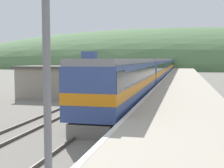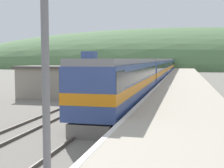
{
  "view_description": "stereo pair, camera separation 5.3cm",
  "coord_description": "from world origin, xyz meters",
  "px_view_note": "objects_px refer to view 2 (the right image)",
  "views": [
    {
      "loc": [
        4.68,
        -3.63,
        4.14
      ],
      "look_at": [
        0.02,
        16.68,
        2.44
      ],
      "focal_mm": 50.0,
      "sensor_mm": 36.0,
      "label": 1
    },
    {
      "loc": [
        4.73,
        -3.62,
        4.14
      ],
      "look_at": [
        0.02,
        16.68,
        2.44
      ],
      "focal_mm": 50.0,
      "sensor_mm": 36.0,
      "label": 2
    }
  ],
  "objects_px": {
    "siding_train": "(138,70)",
    "express_train_lead_car": "(126,81)",
    "carriage_fourth": "(168,65)",
    "carriage_third": "(163,67)",
    "carriage_second": "(153,71)"
  },
  "relations": [
    {
      "from": "carriage_third",
      "to": "siding_train",
      "type": "height_order",
      "value": "carriage_third"
    },
    {
      "from": "carriage_third",
      "to": "siding_train",
      "type": "relative_size",
      "value": 0.54
    },
    {
      "from": "carriage_fourth",
      "to": "carriage_third",
      "type": "bearing_deg",
      "value": -90.0
    },
    {
      "from": "express_train_lead_car",
      "to": "carriage_second",
      "type": "distance_m",
      "value": 22.68
    },
    {
      "from": "carriage_third",
      "to": "siding_train",
      "type": "distance_m",
      "value": 9.42
    },
    {
      "from": "express_train_lead_car",
      "to": "carriage_third",
      "type": "xyz_separation_m",
      "value": [
        0.0,
        44.77,
        -0.01
      ]
    },
    {
      "from": "express_train_lead_car",
      "to": "carriage_fourth",
      "type": "relative_size",
      "value": 1.03
    },
    {
      "from": "carriage_fourth",
      "to": "siding_train",
      "type": "bearing_deg",
      "value": -98.11
    },
    {
      "from": "carriage_second",
      "to": "carriage_fourth",
      "type": "distance_m",
      "value": 44.18
    },
    {
      "from": "carriage_fourth",
      "to": "siding_train",
      "type": "relative_size",
      "value": 0.54
    },
    {
      "from": "carriage_second",
      "to": "siding_train",
      "type": "height_order",
      "value": "carriage_second"
    },
    {
      "from": "express_train_lead_car",
      "to": "siding_train",
      "type": "distance_m",
      "value": 36.67
    },
    {
      "from": "siding_train",
      "to": "carriage_fourth",
      "type": "bearing_deg",
      "value": 81.89
    },
    {
      "from": "siding_train",
      "to": "express_train_lead_car",
      "type": "bearing_deg",
      "value": -83.21
    },
    {
      "from": "carriage_third",
      "to": "express_train_lead_car",
      "type": "bearing_deg",
      "value": -90.0
    }
  ]
}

